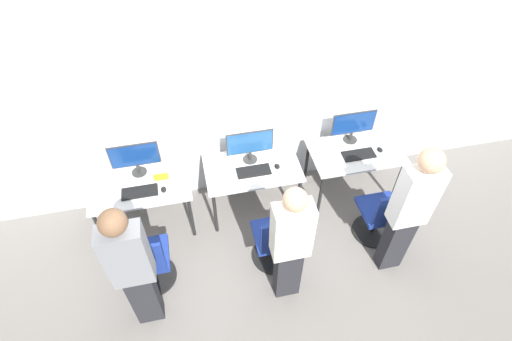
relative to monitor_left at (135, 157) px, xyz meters
name	(u,v)px	position (x,y,z in m)	size (l,w,h in m)	color
ground_plane	(258,226)	(1.27, -0.52, -0.95)	(20.00, 20.00, 0.00)	slate
wall_back	(243,95)	(1.27, 0.26, 0.45)	(12.00, 0.05, 2.80)	silver
desk_left	(141,190)	(0.00, -0.20, -0.32)	(1.10, 0.66, 0.71)	silver
monitor_left	(135,157)	(0.00, 0.00, 0.00)	(0.54, 0.17, 0.42)	#2D2D2D
keyboard_left	(140,192)	(0.00, -0.31, -0.23)	(0.39, 0.17, 0.02)	black
mouse_left	(164,189)	(0.26, -0.33, -0.22)	(0.06, 0.09, 0.03)	black
office_chair_left	(149,264)	(0.01, -1.00, -0.58)	(0.48, 0.48, 0.90)	black
person_left	(132,268)	(-0.04, -1.36, -0.02)	(0.36, 0.22, 1.70)	#232328
desk_center	(252,172)	(1.27, -0.20, -0.32)	(1.10, 0.66, 0.71)	silver
monitor_center	(250,144)	(1.27, -0.07, 0.00)	(0.54, 0.17, 0.42)	#2D2D2D
keyboard_center	(254,171)	(1.27, -0.27, -0.23)	(0.39, 0.17, 0.02)	black
mouse_center	(277,166)	(1.55, -0.25, -0.22)	(0.06, 0.09, 0.03)	black
office_chair_center	(275,242)	(1.35, -1.02, -0.58)	(0.48, 0.48, 0.90)	black
person_center	(291,243)	(1.38, -1.39, -0.07)	(0.36, 0.21, 1.62)	#232328
desk_right	(355,156)	(2.54, -0.20, -0.32)	(1.10, 0.66, 0.71)	silver
monitor_right	(353,125)	(2.54, 0.01, 0.00)	(0.54, 0.17, 0.42)	#2D2D2D
keyboard_right	(359,155)	(2.54, -0.27, -0.23)	(0.39, 0.17, 0.02)	black
mouse_right	(380,150)	(2.82, -0.25, -0.22)	(0.06, 0.09, 0.03)	black
office_chair_right	(380,217)	(2.60, -0.94, -0.58)	(0.48, 0.48, 0.90)	black
person_right	(409,210)	(2.59, -1.31, 0.01)	(0.36, 0.23, 1.75)	#232328
placard_left	(161,177)	(0.24, -0.16, -0.20)	(0.16, 0.03, 0.08)	yellow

